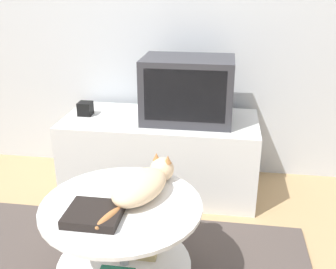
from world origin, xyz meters
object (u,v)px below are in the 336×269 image
(dvd_box, at_px, (94,214))
(speaker, at_px, (85,109))
(tv, at_px, (188,90))
(cat, at_px, (143,184))

(dvd_box, bearing_deg, speaker, 111.04)
(speaker, relative_size, dvd_box, 0.40)
(speaker, height_order, dvd_box, speaker)
(tv, relative_size, dvd_box, 2.54)
(tv, relative_size, speaker, 6.37)
(tv, xyz_separation_m, dvd_box, (-0.27, -1.12, -0.24))
(tv, bearing_deg, cat, -96.71)
(speaker, relative_size, cat, 0.17)
(tv, height_order, cat, tv)
(tv, distance_m, speaker, 0.72)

